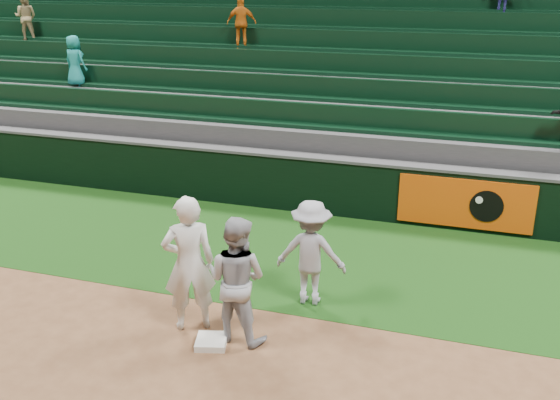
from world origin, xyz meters
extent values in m
plane|color=brown|center=(0.00, 0.00, 0.00)|extent=(70.00, 70.00, 0.00)
cube|color=#10340D|center=(0.00, 3.00, 0.00)|extent=(36.00, 4.20, 0.01)
cube|color=white|center=(-0.18, -0.20, 0.05)|extent=(0.52, 0.52, 0.09)
imported|color=white|center=(-0.64, 0.16, 1.02)|extent=(0.89, 0.80, 2.04)
imported|color=#A2A4AC|center=(0.11, 0.10, 0.92)|extent=(0.99, 0.82, 1.84)
imported|color=#999BA6|center=(0.82, 1.38, 0.85)|extent=(1.13, 0.69, 1.68)
cube|color=black|center=(0.00, 5.20, 0.60)|extent=(36.00, 0.35, 1.20)
cube|color=#D84C0A|center=(3.00, 5.01, 0.60)|extent=(2.60, 0.05, 1.00)
cylinder|color=black|center=(3.40, 4.98, 0.60)|extent=(0.64, 0.02, 0.64)
cylinder|color=white|center=(3.25, 4.96, 0.72)|extent=(0.14, 0.02, 0.14)
cube|color=#424244|center=(0.00, 5.20, 1.22)|extent=(36.00, 0.40, 0.06)
cube|color=#343437|center=(0.00, 5.92, 0.82)|extent=(36.00, 0.85, 1.65)
cube|color=black|center=(0.00, 6.18, 1.90)|extent=(36.00, 0.14, 0.50)
cube|color=black|center=(0.00, 6.01, 1.69)|extent=(36.00, 0.45, 0.08)
cube|color=#343437|center=(0.00, 6.78, 1.05)|extent=(36.00, 0.85, 2.10)
cube|color=black|center=(0.00, 7.03, 2.35)|extent=(36.00, 0.14, 0.50)
cube|color=black|center=(0.00, 6.86, 2.14)|extent=(36.00, 0.45, 0.08)
cube|color=#343437|center=(0.00, 7.62, 1.27)|extent=(36.00, 0.85, 2.55)
cube|color=black|center=(0.00, 7.88, 2.80)|extent=(36.00, 0.14, 0.50)
cube|color=black|center=(0.00, 7.71, 2.59)|extent=(36.00, 0.45, 0.08)
cube|color=#343437|center=(0.00, 8.47, 1.50)|extent=(36.00, 0.85, 3.00)
cube|color=black|center=(0.00, 8.73, 3.25)|extent=(36.00, 0.14, 0.50)
cube|color=black|center=(0.00, 8.56, 3.04)|extent=(36.00, 0.45, 0.08)
cube|color=#343437|center=(0.00, 9.32, 1.73)|extent=(36.00, 0.85, 3.45)
cube|color=black|center=(0.00, 9.58, 3.70)|extent=(36.00, 0.14, 0.50)
cube|color=black|center=(0.00, 9.41, 3.49)|extent=(36.00, 0.45, 0.08)
cube|color=#343437|center=(0.00, 10.18, 1.95)|extent=(36.00, 0.85, 3.90)
cube|color=black|center=(0.00, 10.43, 4.15)|extent=(36.00, 0.14, 0.50)
cube|color=black|center=(0.00, 10.26, 3.94)|extent=(36.00, 0.45, 0.08)
cube|color=#343437|center=(0.00, 11.02, 2.17)|extent=(36.00, 0.85, 4.35)
imported|color=teal|center=(-6.87, 6.73, 2.74)|extent=(0.69, 0.52, 1.27)
imported|color=#CA6313|center=(-2.95, 8.43, 3.64)|extent=(0.81, 0.53, 1.28)
imported|color=#9A895A|center=(-9.57, 8.43, 3.64)|extent=(0.74, 0.65, 1.29)
camera|label=1|loc=(3.01, -7.02, 4.93)|focal=40.00mm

